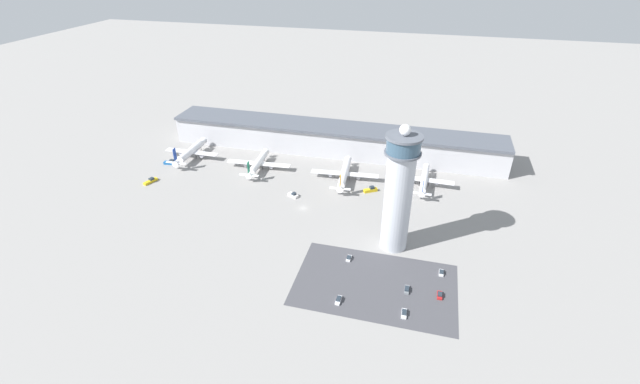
{
  "coord_description": "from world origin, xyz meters",
  "views": [
    {
      "loc": [
        55.17,
        -176.82,
        118.87
      ],
      "look_at": [
        7.29,
        6.76,
        6.86
      ],
      "focal_mm": 24.0,
      "sensor_mm": 36.0,
      "label": 1
    }
  ],
  "objects_px": {
    "car_navy_sedan": "(407,290)",
    "airplane_gate_bravo": "(258,163)",
    "car_maroon_suv": "(404,313)",
    "car_red_hatchback": "(349,258)",
    "control_tower": "(399,191)",
    "service_truck_catering": "(371,190)",
    "service_truck_baggage": "(151,181)",
    "service_truck_water": "(171,163)",
    "airplane_gate_alpha": "(191,152)",
    "car_yellow_taxi": "(441,273)",
    "airplane_gate_delta": "(424,180)",
    "airplane_gate_charlie": "(344,173)",
    "service_truck_fuel": "(293,195)",
    "car_blue_compact": "(339,300)",
    "car_black_suv": "(440,295)"
  },
  "relations": [
    {
      "from": "car_navy_sedan",
      "to": "service_truck_water",
      "type": "bearing_deg",
      "value": 153.4
    },
    {
      "from": "service_truck_baggage",
      "to": "service_truck_water",
      "type": "xyz_separation_m",
      "value": [
        -1.33,
        23.33,
        0.18
      ]
    },
    {
      "from": "service_truck_catering",
      "to": "service_truck_baggage",
      "type": "relative_size",
      "value": 0.88
    },
    {
      "from": "service_truck_baggage",
      "to": "service_truck_water",
      "type": "height_order",
      "value": "service_truck_water"
    },
    {
      "from": "control_tower",
      "to": "service_truck_fuel",
      "type": "xyz_separation_m",
      "value": [
        -56.52,
        29.47,
        -27.49
      ]
    },
    {
      "from": "car_navy_sedan",
      "to": "airplane_gate_alpha",
      "type": "bearing_deg",
      "value": 148.87
    },
    {
      "from": "service_truck_baggage",
      "to": "car_black_suv",
      "type": "height_order",
      "value": "service_truck_baggage"
    },
    {
      "from": "car_red_hatchback",
      "to": "service_truck_catering",
      "type": "bearing_deg",
      "value": 89.76
    },
    {
      "from": "airplane_gate_delta",
      "to": "car_navy_sedan",
      "type": "height_order",
      "value": "airplane_gate_delta"
    },
    {
      "from": "airplane_gate_bravo",
      "to": "service_truck_water",
      "type": "height_order",
      "value": "airplane_gate_bravo"
    },
    {
      "from": "service_truck_water",
      "to": "service_truck_catering",
      "type": "bearing_deg",
      "value": -0.96
    },
    {
      "from": "airplane_gate_bravo",
      "to": "service_truck_baggage",
      "type": "distance_m",
      "value": 61.52
    },
    {
      "from": "airplane_gate_bravo",
      "to": "car_red_hatchback",
      "type": "distance_m",
      "value": 97.81
    },
    {
      "from": "car_red_hatchback",
      "to": "car_navy_sedan",
      "type": "relative_size",
      "value": 0.86
    },
    {
      "from": "car_black_suv",
      "to": "car_blue_compact",
      "type": "height_order",
      "value": "car_blue_compact"
    },
    {
      "from": "airplane_gate_bravo",
      "to": "airplane_gate_charlie",
      "type": "relative_size",
      "value": 1.0
    },
    {
      "from": "airplane_gate_delta",
      "to": "service_truck_baggage",
      "type": "xyz_separation_m",
      "value": [
        -150.45,
        -34.38,
        -3.53
      ]
    },
    {
      "from": "service_truck_catering",
      "to": "airplane_gate_bravo",
      "type": "bearing_deg",
      "value": 172.25
    },
    {
      "from": "airplane_gate_bravo",
      "to": "car_yellow_taxi",
      "type": "relative_size",
      "value": 9.59
    },
    {
      "from": "car_red_hatchback",
      "to": "airplane_gate_charlie",
      "type": "bearing_deg",
      "value": 103.46
    },
    {
      "from": "airplane_gate_delta",
      "to": "airplane_gate_alpha",
      "type": "bearing_deg",
      "value": -179.76
    },
    {
      "from": "service_truck_catering",
      "to": "car_blue_compact",
      "type": "relative_size",
      "value": 1.61
    },
    {
      "from": "airplane_gate_delta",
      "to": "service_truck_water",
      "type": "bearing_deg",
      "value": -175.83
    },
    {
      "from": "service_truck_baggage",
      "to": "car_navy_sedan",
      "type": "relative_size",
      "value": 1.81
    },
    {
      "from": "airplane_gate_delta",
      "to": "car_yellow_taxi",
      "type": "bearing_deg",
      "value": -81.54
    },
    {
      "from": "airplane_gate_bravo",
      "to": "service_truck_fuel",
      "type": "distance_m",
      "value": 39.18
    },
    {
      "from": "airplane_gate_alpha",
      "to": "service_truck_baggage",
      "type": "bearing_deg",
      "value": -101.61
    },
    {
      "from": "service_truck_baggage",
      "to": "car_yellow_taxi",
      "type": "relative_size",
      "value": 2.14
    },
    {
      "from": "airplane_gate_charlie",
      "to": "car_yellow_taxi",
      "type": "bearing_deg",
      "value": -51.1
    },
    {
      "from": "airplane_gate_alpha",
      "to": "control_tower",
      "type": "bearing_deg",
      "value": -23.45
    },
    {
      "from": "car_navy_sedan",
      "to": "airplane_gate_bravo",
      "type": "bearing_deg",
      "value": 139.12
    },
    {
      "from": "service_truck_water",
      "to": "car_black_suv",
      "type": "xyz_separation_m",
      "value": [
        162.13,
        -74.76,
        -0.44
      ]
    },
    {
      "from": "airplane_gate_bravo",
      "to": "airplane_gate_delta",
      "type": "distance_m",
      "value": 97.3
    },
    {
      "from": "airplane_gate_charlie",
      "to": "car_red_hatchback",
      "type": "bearing_deg",
      "value": -76.54
    },
    {
      "from": "car_yellow_taxi",
      "to": "airplane_gate_alpha",
      "type": "bearing_deg",
      "value": 155.08
    },
    {
      "from": "control_tower",
      "to": "service_truck_baggage",
      "type": "height_order",
      "value": "control_tower"
    },
    {
      "from": "airplane_gate_alpha",
      "to": "car_maroon_suv",
      "type": "relative_size",
      "value": 7.59
    },
    {
      "from": "airplane_gate_alpha",
      "to": "car_navy_sedan",
      "type": "distance_m",
      "value": 165.1
    },
    {
      "from": "service_truck_catering",
      "to": "service_truck_water",
      "type": "xyz_separation_m",
      "value": [
        -124.0,
        2.08,
        -0.06
      ]
    },
    {
      "from": "car_maroon_suv",
      "to": "car_red_hatchback",
      "type": "bearing_deg",
      "value": 134.86
    },
    {
      "from": "service_truck_baggage",
      "to": "car_yellow_taxi",
      "type": "height_order",
      "value": "service_truck_baggage"
    },
    {
      "from": "car_yellow_taxi",
      "to": "airplane_gate_bravo",
      "type": "bearing_deg",
      "value": 147.57
    },
    {
      "from": "airplane_gate_alpha",
      "to": "car_black_suv",
      "type": "distance_m",
      "value": 175.93
    },
    {
      "from": "control_tower",
      "to": "service_truck_catering",
      "type": "height_order",
      "value": "control_tower"
    },
    {
      "from": "airplane_gate_bravo",
      "to": "airplane_gate_alpha",
      "type": "bearing_deg",
      "value": 176.17
    },
    {
      "from": "airplane_gate_bravo",
      "to": "car_blue_compact",
      "type": "height_order",
      "value": "airplane_gate_bravo"
    },
    {
      "from": "airplane_gate_alpha",
      "to": "car_yellow_taxi",
      "type": "height_order",
      "value": "airplane_gate_alpha"
    },
    {
      "from": "car_red_hatchback",
      "to": "car_yellow_taxi",
      "type": "relative_size",
      "value": 1.02
    },
    {
      "from": "service_truck_water",
      "to": "car_navy_sedan",
      "type": "xyz_separation_m",
      "value": [
        149.55,
        -74.88,
        -0.46
      ]
    },
    {
      "from": "service_truck_catering",
      "to": "car_red_hatchback",
      "type": "xyz_separation_m",
      "value": [
        -0.25,
        -59.6,
        -0.57
      ]
    }
  ]
}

